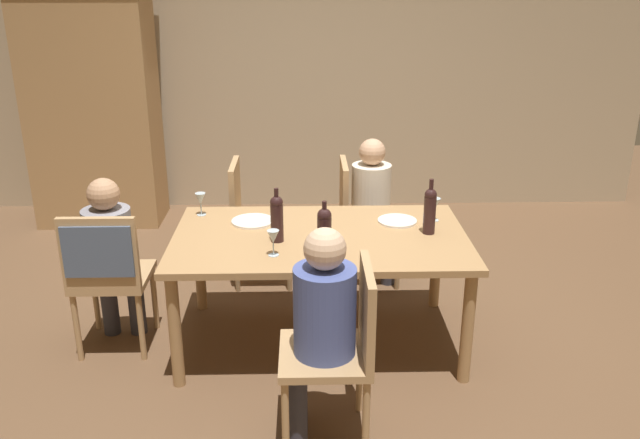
% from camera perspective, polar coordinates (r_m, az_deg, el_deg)
% --- Properties ---
extents(ground_plane, '(10.00, 10.00, 0.00)m').
position_cam_1_polar(ground_plane, '(4.31, 0.00, -10.32)').
color(ground_plane, brown).
extents(rear_room_partition, '(6.40, 0.12, 2.70)m').
position_cam_1_polar(rear_room_partition, '(6.49, -0.61, 12.87)').
color(rear_room_partition, tan).
rests_on(rear_room_partition, ground_plane).
extents(armoire_cabinet, '(1.18, 0.62, 2.18)m').
position_cam_1_polar(armoire_cabinet, '(6.37, -18.91, 9.35)').
color(armoire_cabinet, '#A87F51').
rests_on(armoire_cabinet, ground_plane).
extents(dining_table, '(1.76, 1.06, 0.72)m').
position_cam_1_polar(dining_table, '(4.01, 0.00, -2.34)').
color(dining_table, '#A87F51').
rests_on(dining_table, ground_plane).
extents(chair_near, '(0.44, 0.44, 0.92)m').
position_cam_1_polar(chair_near, '(3.25, 1.96, -10.42)').
color(chair_near, tan).
rests_on(chair_near, ground_plane).
extents(chair_left_end, '(0.44, 0.46, 0.92)m').
position_cam_1_polar(chair_left_end, '(4.09, -17.95, -3.75)').
color(chair_left_end, tan).
rests_on(chair_left_end, ground_plane).
extents(chair_far_right, '(0.44, 0.44, 0.92)m').
position_cam_1_polar(chair_far_right, '(4.92, 3.35, 0.57)').
color(chair_far_right, tan).
rests_on(chair_far_right, ground_plane).
extents(chair_far_left, '(0.44, 0.44, 0.92)m').
position_cam_1_polar(chair_far_left, '(4.92, -5.91, 0.49)').
color(chair_far_left, tan).
rests_on(chair_far_left, ground_plane).
extents(person_woman_host, '(0.34, 0.30, 1.12)m').
position_cam_1_polar(person_woman_host, '(3.19, -0.06, -8.68)').
color(person_woman_host, '#33333D').
rests_on(person_woman_host, ground_plane).
extents(person_man_bearded, '(0.29, 0.33, 1.09)m').
position_cam_1_polar(person_man_bearded, '(4.21, -17.47, -2.45)').
color(person_man_bearded, '#33333D').
rests_on(person_man_bearded, ground_plane).
extents(person_man_guest, '(0.33, 0.29, 1.09)m').
position_cam_1_polar(person_man_guest, '(4.90, 4.69, 1.71)').
color(person_man_guest, '#33333D').
rests_on(person_man_guest, ground_plane).
extents(wine_bottle_tall_green, '(0.07, 0.07, 0.34)m').
position_cam_1_polar(wine_bottle_tall_green, '(4.02, 9.40, 0.86)').
color(wine_bottle_tall_green, black).
rests_on(wine_bottle_tall_green, dining_table).
extents(wine_bottle_dark_red, '(0.08, 0.08, 0.33)m').
position_cam_1_polar(wine_bottle_dark_red, '(3.62, 0.37, -1.05)').
color(wine_bottle_dark_red, black).
rests_on(wine_bottle_dark_red, dining_table).
extents(wine_bottle_short_olive, '(0.08, 0.08, 0.32)m').
position_cam_1_polar(wine_bottle_short_olive, '(3.85, -3.72, 0.20)').
color(wine_bottle_short_olive, black).
rests_on(wine_bottle_short_olive, dining_table).
extents(wine_glass_near_left, '(0.07, 0.07, 0.15)m').
position_cam_1_polar(wine_glass_near_left, '(4.25, 9.83, 1.26)').
color(wine_glass_near_left, silver).
rests_on(wine_glass_near_left, dining_table).
extents(wine_glass_centre, '(0.07, 0.07, 0.15)m').
position_cam_1_polar(wine_glass_centre, '(3.67, -4.04, -1.57)').
color(wine_glass_centre, silver).
rests_on(wine_glass_centre, dining_table).
extents(wine_glass_near_right, '(0.07, 0.07, 0.15)m').
position_cam_1_polar(wine_glass_near_right, '(4.35, -10.21, 1.70)').
color(wine_glass_near_right, silver).
rests_on(wine_glass_near_right, dining_table).
extents(dinner_plate_host, '(0.25, 0.25, 0.01)m').
position_cam_1_polar(dinner_plate_host, '(4.22, 6.64, -0.11)').
color(dinner_plate_host, white).
rests_on(dinner_plate_host, dining_table).
extents(dinner_plate_guest_left, '(0.27, 0.27, 0.01)m').
position_cam_1_polar(dinner_plate_guest_left, '(4.21, -5.78, -0.14)').
color(dinner_plate_guest_left, white).
rests_on(dinner_plate_guest_left, dining_table).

